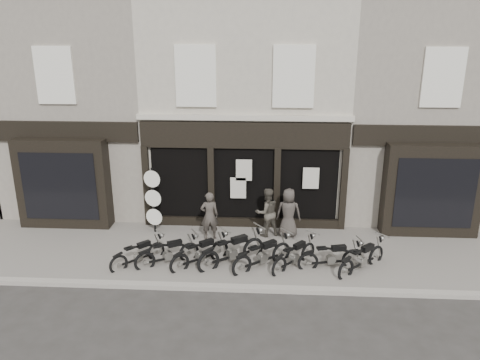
# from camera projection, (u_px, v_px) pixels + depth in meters

# --- Properties ---
(ground_plane) EXTENTS (90.00, 90.00, 0.00)m
(ground_plane) POSITION_uv_depth(u_px,v_px,m) (239.00, 268.00, 14.10)
(ground_plane) COLOR #2D2B28
(ground_plane) RESTS_ON ground
(pavement) EXTENTS (30.00, 4.20, 0.12)m
(pavement) POSITION_uv_depth(u_px,v_px,m) (241.00, 253.00, 14.94)
(pavement) COLOR slate
(pavement) RESTS_ON ground_plane
(kerb) EXTENTS (30.00, 0.25, 0.13)m
(kerb) POSITION_uv_depth(u_px,v_px,m) (237.00, 288.00, 12.89)
(kerb) COLOR gray
(kerb) RESTS_ON ground_plane
(central_building) EXTENTS (7.30, 6.22, 8.34)m
(central_building) POSITION_uv_depth(u_px,v_px,m) (248.00, 103.00, 18.49)
(central_building) COLOR #B8B09E
(central_building) RESTS_ON ground
(neighbour_left) EXTENTS (5.60, 6.73, 8.34)m
(neighbour_left) POSITION_uv_depth(u_px,v_px,m) (90.00, 103.00, 18.80)
(neighbour_left) COLOR gray
(neighbour_left) RESTS_ON ground
(neighbour_right) EXTENTS (5.60, 6.73, 8.34)m
(neighbour_right) POSITION_uv_depth(u_px,v_px,m) (411.00, 106.00, 18.11)
(neighbour_right) COLOR gray
(neighbour_right) RESTS_ON ground
(motorcycle_0) EXTENTS (1.48, 1.49, 0.90)m
(motorcycle_0) POSITION_uv_depth(u_px,v_px,m) (139.00, 256.00, 14.10)
(motorcycle_0) COLOR black
(motorcycle_0) RESTS_ON ground
(motorcycle_1) EXTENTS (1.85, 1.24, 0.98)m
(motorcycle_1) POSITION_uv_depth(u_px,v_px,m) (168.00, 255.00, 14.08)
(motorcycle_1) COLOR black
(motorcycle_1) RESTS_ON ground
(motorcycle_2) EXTENTS (1.72, 1.54, 1.00)m
(motorcycle_2) POSITION_uv_depth(u_px,v_px,m) (201.00, 255.00, 14.06)
(motorcycle_2) COLOR black
(motorcycle_2) RESTS_ON ground
(motorcycle_3) EXTENTS (2.01, 1.62, 1.12)m
(motorcycle_3) POSITION_uv_depth(u_px,v_px,m) (232.00, 253.00, 14.08)
(motorcycle_3) COLOR black
(motorcycle_3) RESTS_ON ground
(motorcycle_4) EXTENTS (1.83, 1.54, 1.03)m
(motorcycle_4) POSITION_uv_depth(u_px,v_px,m) (263.00, 257.00, 13.90)
(motorcycle_4) COLOR black
(motorcycle_4) RESTS_ON ground
(motorcycle_5) EXTENTS (1.50, 1.62, 0.95)m
(motorcycle_5) POSITION_uv_depth(u_px,v_px,m) (295.00, 257.00, 13.95)
(motorcycle_5) COLOR black
(motorcycle_5) RESTS_ON ground
(motorcycle_6) EXTENTS (1.98, 0.73, 0.96)m
(motorcycle_6) POSITION_uv_depth(u_px,v_px,m) (331.00, 259.00, 13.87)
(motorcycle_6) COLOR black
(motorcycle_6) RESTS_ON ground
(motorcycle_7) EXTENTS (1.69, 1.57, 0.99)m
(motorcycle_7) POSITION_uv_depth(u_px,v_px,m) (362.00, 261.00, 13.73)
(motorcycle_7) COLOR black
(motorcycle_7) RESTS_ON ground
(man_left) EXTENTS (0.67, 0.51, 1.65)m
(man_left) POSITION_uv_depth(u_px,v_px,m) (209.00, 216.00, 15.58)
(man_left) COLOR #3F3933
(man_left) RESTS_ON pavement
(man_centre) EXTENTS (1.01, 0.91, 1.70)m
(man_centre) POSITION_uv_depth(u_px,v_px,m) (267.00, 212.00, 15.81)
(man_centre) COLOR #464139
(man_centre) RESTS_ON pavement
(man_right) EXTENTS (0.88, 0.62, 1.70)m
(man_right) POSITION_uv_depth(u_px,v_px,m) (288.00, 213.00, 15.75)
(man_right) COLOR #3A3530
(man_right) RESTS_ON pavement
(advert_sign_post) EXTENTS (0.59, 0.38, 2.44)m
(advert_sign_post) POSITION_uv_depth(u_px,v_px,m) (154.00, 203.00, 16.01)
(advert_sign_post) COLOR black
(advert_sign_post) RESTS_ON ground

